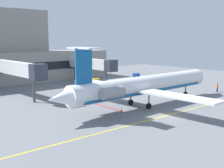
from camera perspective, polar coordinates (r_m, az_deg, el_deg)
ground at (r=43.23m, az=10.08°, el=-5.96°), size 120.00×120.00×0.11m
jet_bridge_west at (r=72.28m, az=-3.63°, el=3.74°), size 2.40×16.52×5.98m
jet_bridge_east at (r=59.09m, az=-17.93°, el=2.83°), size 2.40×22.37×6.58m
regional_jet at (r=48.15m, az=5.90°, el=-0.29°), size 35.35×27.82×9.53m
baggage_tug at (r=64.30m, az=-3.68°, el=-0.08°), size 3.84×3.98×2.28m
pushback_tractor at (r=75.05m, az=4.90°, el=1.10°), size 2.35×3.56×2.12m
belt_loader at (r=67.70m, az=6.05°, el=0.23°), size 2.88×4.09×1.96m
marshaller at (r=64.50m, az=19.12°, el=-0.57°), size 0.83×0.34×1.89m
safety_cone_alpha at (r=44.64m, az=1.81°, el=-4.97°), size 0.47×0.47×0.55m
safety_cone_bravo at (r=63.13m, az=6.96°, el=-1.00°), size 0.47×0.47×0.55m
safety_cone_charlie at (r=60.00m, az=3.29°, el=-1.45°), size 0.47×0.47×0.55m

